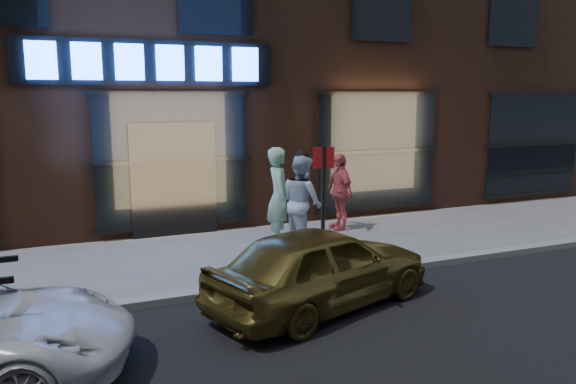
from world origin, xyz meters
The scene contains 8 objects.
ground centered at (0.00, 0.00, 0.00)m, with size 90.00×90.00×0.00m, color slate.
curb centered at (0.00, 0.00, 0.06)m, with size 60.00×0.25×0.12m, color gray.
storefront_building centered at (0.00, 7.99, 5.15)m, with size 30.20×8.28×10.30m.
man_bowtie centered at (1.73, 2.28, 0.98)m, with size 0.72×0.47×1.96m, color #9FD1AB.
man_cap centered at (2.07, 1.93, 0.92)m, with size 0.89×0.70×1.84m, color white.
passerby centered at (3.48, 3.05, 0.84)m, with size 0.99×0.41×1.69m, color #D95B59.
gold_sedan centered at (1.07, -0.99, 0.59)m, with size 1.40×3.49×1.19m, color olive.
sign_post centered at (1.72, 0.30, 1.31)m, with size 0.33×0.15×2.16m.
Camera 1 is at (-2.27, -7.79, 2.99)m, focal length 35.00 mm.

